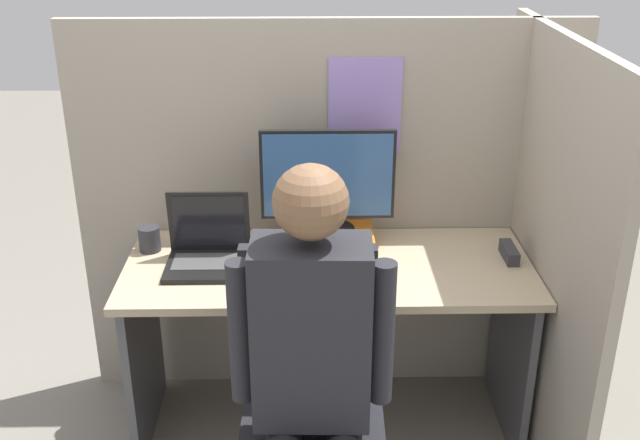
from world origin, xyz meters
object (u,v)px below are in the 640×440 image
at_px(stapler, 509,252).
at_px(office_chair, 311,407).
at_px(monitor, 327,181).
at_px(carrot_toy, 369,290).
at_px(paper_box, 327,238).
at_px(pen_cup, 149,239).
at_px(person, 312,361).
at_px(laptop, 208,252).

height_order(stapler, office_chair, office_chair).
bearing_deg(monitor, carrot_toy, -72.22).
xyz_separation_m(paper_box, office_chair, (-0.07, -0.70, -0.27)).
distance_m(stapler, pen_cup, 1.37).
xyz_separation_m(monitor, person, (-0.07, -0.86, -0.22)).
xyz_separation_m(stapler, pen_cup, (-1.37, 0.10, 0.02)).
xyz_separation_m(person, pen_cup, (-0.62, 0.82, 0.00)).
distance_m(stapler, person, 1.04).
bearing_deg(pen_cup, person, -53.03).
distance_m(stapler, office_chair, 0.98).
relative_size(laptop, pen_cup, 3.10).
bearing_deg(stapler, laptop, -178.55).
height_order(paper_box, carrot_toy, paper_box).
xyz_separation_m(monitor, pen_cup, (-0.68, -0.03, -0.22)).
xyz_separation_m(paper_box, monitor, (0.00, 0.00, 0.24)).
height_order(paper_box, office_chair, office_chair).
bearing_deg(office_chair, stapler, 37.12).
distance_m(laptop, pen_cup, 0.27).
xyz_separation_m(paper_box, person, (-0.07, -0.85, 0.01)).
bearing_deg(stapler, pen_cup, 176.02).
height_order(monitor, person, person).
relative_size(monitor, pen_cup, 5.20).
height_order(laptop, stapler, laptop).
height_order(paper_box, monitor, monitor).
xyz_separation_m(stapler, person, (-0.75, -0.73, 0.02)).
height_order(laptop, carrot_toy, laptop).
xyz_separation_m(laptop, stapler, (1.13, 0.03, -0.03)).
relative_size(office_chair, person, 0.73).
distance_m(carrot_toy, pen_cup, 0.90).
bearing_deg(laptop, office_chair, -55.46).
xyz_separation_m(carrot_toy, pen_cup, (-0.82, 0.37, 0.02)).
distance_m(paper_box, laptop, 0.47).
distance_m(laptop, person, 0.79).
bearing_deg(stapler, person, -135.95).
height_order(stapler, person, person).
relative_size(paper_box, office_chair, 0.36).
bearing_deg(carrot_toy, monitor, 107.78).
bearing_deg(office_chair, person, -88.22).
relative_size(laptop, stapler, 2.04).
bearing_deg(person, office_chair, 91.78).
bearing_deg(stapler, carrot_toy, -153.44).
distance_m(person, pen_cup, 1.03).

